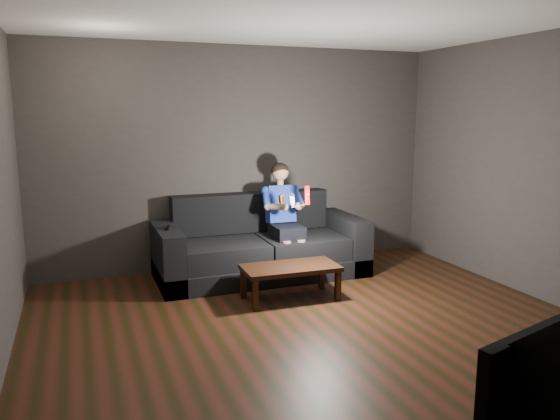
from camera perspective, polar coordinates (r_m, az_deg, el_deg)
name	(u,v)px	position (r m, az deg, el deg)	size (l,w,h in m)	color
floor	(327,340)	(4.79, 4.97, -13.34)	(5.00, 5.00, 0.00)	black
back_wall	(242,158)	(6.75, -4.04, 5.45)	(5.00, 0.04, 2.70)	#373230
ceiling	(333,7)	(4.46, 5.54, 20.36)	(5.00, 5.00, 0.02)	silver
sofa	(260,250)	(6.45, -2.11, -4.18)	(2.42, 1.04, 0.93)	black
child	(284,209)	(6.38, 0.39, 0.09)	(0.49, 0.60, 1.21)	black
wii_remote_red	(307,195)	(5.95, 2.84, 1.55)	(0.06, 0.08, 0.21)	#E50309
nunchuk_white	(292,200)	(5.90, 1.25, 1.06)	(0.07, 0.10, 0.16)	silver
wii_remote_black	(167,228)	(6.04, -11.70, -1.81)	(0.08, 0.16, 0.03)	black
coffee_table	(290,270)	(5.63, 1.09, -6.31)	(0.99, 0.51, 0.36)	black
tv	(529,377)	(2.71, 24.54, -15.61)	(1.06, 0.14, 0.61)	black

